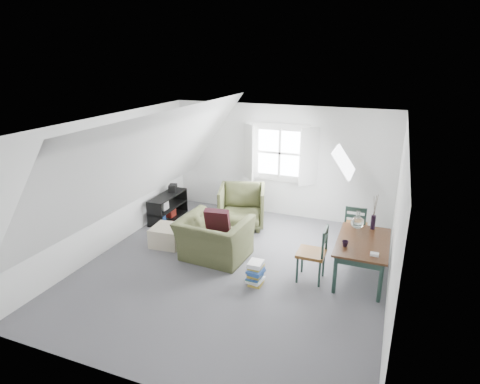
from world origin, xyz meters
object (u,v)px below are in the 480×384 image
at_px(armchair_far, 242,225).
at_px(ottoman, 168,236).
at_px(dining_chair_far, 355,226).
at_px(media_shelf, 167,209).
at_px(magazine_stack, 256,273).
at_px(dining_table, 363,246).
at_px(armchair_near, 215,258).
at_px(dining_chair_near, 314,253).

bearing_deg(armchair_far, ottoman, -142.81).
bearing_deg(dining_chair_far, media_shelf, -6.03).
relative_size(dining_chair_far, magazine_stack, 2.36).
bearing_deg(magazine_stack, dining_table, 27.41).
height_order(armchair_far, media_shelf, media_shelf).
relative_size(dining_table, dining_chair_far, 1.49).
xyz_separation_m(ottoman, dining_chair_far, (3.38, 1.14, 0.28)).
relative_size(ottoman, magazine_stack, 1.48).
distance_m(dining_table, media_shelf, 4.40).
bearing_deg(armchair_near, ottoman, -4.35).
bearing_deg(ottoman, armchair_far, 54.48).
relative_size(armchair_near, dining_chair_near, 1.25).
height_order(ottoman, dining_chair_far, dining_chair_far).
bearing_deg(dining_table, armchair_far, 155.37).
distance_m(armchair_near, dining_chair_near, 1.88).
distance_m(armchair_far, dining_chair_near, 2.55).
xyz_separation_m(armchair_near, ottoman, (-1.07, 0.16, 0.19)).
bearing_deg(armchair_far, media_shelf, 173.21).
distance_m(ottoman, dining_chair_far, 3.58).
bearing_deg(media_shelf, armchair_far, 10.98).
relative_size(armchair_far, magazine_stack, 2.53).
bearing_deg(dining_table, magazine_stack, -150.54).
bearing_deg(dining_chair_near, dining_chair_far, 153.44).
xyz_separation_m(armchair_near, magazine_stack, (0.98, -0.55, 0.19)).
bearing_deg(media_shelf, dining_chair_far, 1.13).
relative_size(armchair_near, dining_table, 0.88).
bearing_deg(dining_table, ottoman, -176.44).
distance_m(armchair_near, magazine_stack, 1.14).
xyz_separation_m(media_shelf, magazine_stack, (2.72, -1.80, -0.07)).
height_order(dining_chair_far, dining_chair_near, dining_chair_near).
xyz_separation_m(ottoman, dining_chair_near, (2.88, -0.25, 0.30)).
xyz_separation_m(dining_chair_far, dining_chair_near, (-0.50, -1.38, 0.02)).
xyz_separation_m(armchair_near, media_shelf, (-1.74, 1.25, 0.26)).
relative_size(dining_chair_far, dining_chair_near, 0.95).
distance_m(dining_chair_far, magazine_stack, 2.29).
height_order(armchair_near, armchair_far, armchair_far).
xyz_separation_m(dining_table, dining_chair_far, (-0.22, 1.04, -0.11)).
height_order(dining_table, dining_chair_far, dining_chair_far).
distance_m(ottoman, dining_table, 3.62).
height_order(armchair_far, magazine_stack, armchair_far).
height_order(armchair_far, dining_table, dining_table).
bearing_deg(dining_table, dining_chair_near, -152.57).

